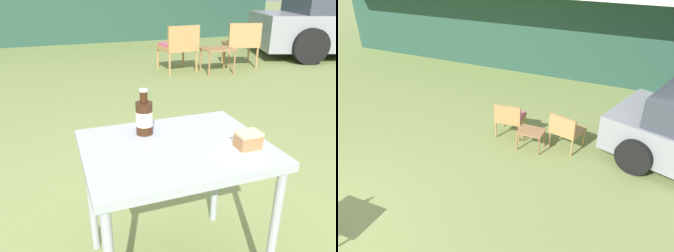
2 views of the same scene
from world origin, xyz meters
The scene contains 4 objects.
cabin_building centered at (-0.22, 9.77, 1.53)m, with size 11.99×5.63×3.05m.
wicker_chair_cushioned centered at (1.58, 3.98, 0.45)m, with size 0.60×0.59×0.78m.
wicker_chair_plain centered at (2.78, 3.96, 0.45)m, with size 0.68×0.67×0.78m.
garden_side_table centered at (2.16, 3.68, 0.36)m, with size 0.51×0.39×0.41m.
Camera 2 is at (3.95, -1.55, 3.70)m, focal length 35.00 mm.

